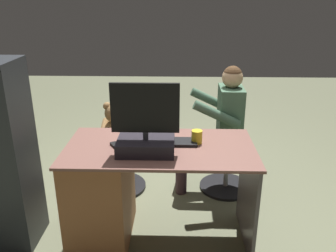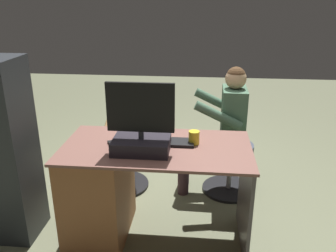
{
  "view_description": "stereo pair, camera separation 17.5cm",
  "coord_description": "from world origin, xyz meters",
  "px_view_note": "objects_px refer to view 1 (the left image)",
  "views": [
    {
      "loc": [
        -0.12,
        2.54,
        1.72
      ],
      "look_at": [
        -0.04,
        -0.02,
        0.75
      ],
      "focal_mm": 37.84,
      "sensor_mm": 36.0,
      "label": 1
    },
    {
      "loc": [
        -0.29,
        2.53,
        1.72
      ],
      "look_at": [
        -0.04,
        -0.02,
        0.75
      ],
      "focal_mm": 37.84,
      "sensor_mm": 36.0,
      "label": 2
    }
  ],
  "objects_px": {
    "desk": "(113,190)",
    "tv_remote": "(117,147)",
    "monitor": "(146,134)",
    "teddy_bear": "(115,124)",
    "cup": "(197,137)",
    "computer_mouse": "(126,141)",
    "keyboard": "(167,142)",
    "person": "(218,121)",
    "office_chair_teddy": "(117,162)",
    "visitor_chair": "(227,162)"
  },
  "relations": [
    {
      "from": "monitor",
      "to": "teddy_bear",
      "type": "height_order",
      "value": "monitor"
    },
    {
      "from": "computer_mouse",
      "to": "person",
      "type": "height_order",
      "value": "person"
    },
    {
      "from": "keyboard",
      "to": "cup",
      "type": "distance_m",
      "value": 0.21
    },
    {
      "from": "teddy_bear",
      "to": "visitor_chair",
      "type": "distance_m",
      "value": 1.07
    },
    {
      "from": "computer_mouse",
      "to": "teddy_bear",
      "type": "bearing_deg",
      "value": -73.68
    },
    {
      "from": "cup",
      "to": "teddy_bear",
      "type": "distance_m",
      "value": 0.95
    },
    {
      "from": "desk",
      "to": "teddy_bear",
      "type": "relative_size",
      "value": 3.49
    },
    {
      "from": "monitor",
      "to": "tv_remote",
      "type": "xyz_separation_m",
      "value": [
        0.2,
        -0.06,
        -0.12
      ]
    },
    {
      "from": "cup",
      "to": "person",
      "type": "xyz_separation_m",
      "value": [
        -0.22,
        -0.64,
        -0.11
      ]
    },
    {
      "from": "desk",
      "to": "tv_remote",
      "type": "xyz_separation_m",
      "value": [
        -0.05,
        0.03,
        0.36
      ]
    },
    {
      "from": "cup",
      "to": "office_chair_teddy",
      "type": "bearing_deg",
      "value": -42.46
    },
    {
      "from": "cup",
      "to": "office_chair_teddy",
      "type": "xyz_separation_m",
      "value": [
        0.69,
        -0.63,
        -0.52
      ]
    },
    {
      "from": "monitor",
      "to": "teddy_bear",
      "type": "distance_m",
      "value": 0.9
    },
    {
      "from": "cup",
      "to": "tv_remote",
      "type": "xyz_separation_m",
      "value": [
        0.54,
        0.1,
        -0.04
      ]
    },
    {
      "from": "monitor",
      "to": "keyboard",
      "type": "xyz_separation_m",
      "value": [
        -0.13,
        -0.15,
        -0.12
      ]
    },
    {
      "from": "keyboard",
      "to": "person",
      "type": "distance_m",
      "value": 0.79
    },
    {
      "from": "keyboard",
      "to": "cup",
      "type": "xyz_separation_m",
      "value": [
        -0.21,
        -0.01,
        0.04
      ]
    },
    {
      "from": "tv_remote",
      "to": "office_chair_teddy",
      "type": "bearing_deg",
      "value": -109.9
    },
    {
      "from": "office_chair_teddy",
      "to": "tv_remote",
      "type": "bearing_deg",
      "value": 101.11
    },
    {
      "from": "person",
      "to": "keyboard",
      "type": "bearing_deg",
      "value": 56.81
    },
    {
      "from": "monitor",
      "to": "teddy_bear",
      "type": "bearing_deg",
      "value": -66.54
    },
    {
      "from": "monitor",
      "to": "person",
      "type": "xyz_separation_m",
      "value": [
        -0.56,
        -0.8,
        -0.19
      ]
    },
    {
      "from": "cup",
      "to": "teddy_bear",
      "type": "height_order",
      "value": "teddy_bear"
    },
    {
      "from": "computer_mouse",
      "to": "cup",
      "type": "xyz_separation_m",
      "value": [
        -0.49,
        -0.02,
        0.03
      ]
    },
    {
      "from": "monitor",
      "to": "office_chair_teddy",
      "type": "xyz_separation_m",
      "value": [
        0.35,
        -0.78,
        -0.6
      ]
    },
    {
      "from": "computer_mouse",
      "to": "monitor",
      "type": "bearing_deg",
      "value": 137.65
    },
    {
      "from": "computer_mouse",
      "to": "person",
      "type": "relative_size",
      "value": 0.08
    },
    {
      "from": "teddy_bear",
      "to": "office_chair_teddy",
      "type": "bearing_deg",
      "value": 90.0
    },
    {
      "from": "office_chair_teddy",
      "to": "monitor",
      "type": "bearing_deg",
      "value": 113.78
    },
    {
      "from": "keyboard",
      "to": "teddy_bear",
      "type": "xyz_separation_m",
      "value": [
        0.48,
        -0.65,
        -0.11
      ]
    },
    {
      "from": "desk",
      "to": "monitor",
      "type": "height_order",
      "value": "monitor"
    },
    {
      "from": "tv_remote",
      "to": "office_chair_teddy",
      "type": "height_order",
      "value": "tv_remote"
    },
    {
      "from": "computer_mouse",
      "to": "keyboard",
      "type": "bearing_deg",
      "value": -178.89
    },
    {
      "from": "monitor",
      "to": "computer_mouse",
      "type": "height_order",
      "value": "monitor"
    },
    {
      "from": "computer_mouse",
      "to": "cup",
      "type": "relative_size",
      "value": 1.03
    },
    {
      "from": "desk",
      "to": "tv_remote",
      "type": "height_order",
      "value": "tv_remote"
    },
    {
      "from": "desk",
      "to": "person",
      "type": "height_order",
      "value": "person"
    },
    {
      "from": "person",
      "to": "teddy_bear",
      "type": "bearing_deg",
      "value": 0.27
    },
    {
      "from": "keyboard",
      "to": "teddy_bear",
      "type": "distance_m",
      "value": 0.81
    },
    {
      "from": "keyboard",
      "to": "visitor_chair",
      "type": "bearing_deg",
      "value": -128.79
    },
    {
      "from": "tv_remote",
      "to": "visitor_chair",
      "type": "distance_m",
      "value": 1.23
    },
    {
      "from": "office_chair_teddy",
      "to": "visitor_chair",
      "type": "bearing_deg",
      "value": -178.96
    },
    {
      "from": "monitor",
      "to": "person",
      "type": "height_order",
      "value": "monitor"
    },
    {
      "from": "desk",
      "to": "tv_remote",
      "type": "bearing_deg",
      "value": 148.4
    },
    {
      "from": "desk",
      "to": "keyboard",
      "type": "height_order",
      "value": "keyboard"
    },
    {
      "from": "teddy_bear",
      "to": "desk",
      "type": "bearing_deg",
      "value": 97.21
    },
    {
      "from": "monitor",
      "to": "computer_mouse",
      "type": "distance_m",
      "value": 0.23
    },
    {
      "from": "monitor",
      "to": "desk",
      "type": "bearing_deg",
      "value": -19.29
    },
    {
      "from": "tv_remote",
      "to": "teddy_bear",
      "type": "distance_m",
      "value": 0.76
    },
    {
      "from": "computer_mouse",
      "to": "teddy_bear",
      "type": "xyz_separation_m",
      "value": [
        0.19,
        -0.66,
        -0.12
      ]
    }
  ]
}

